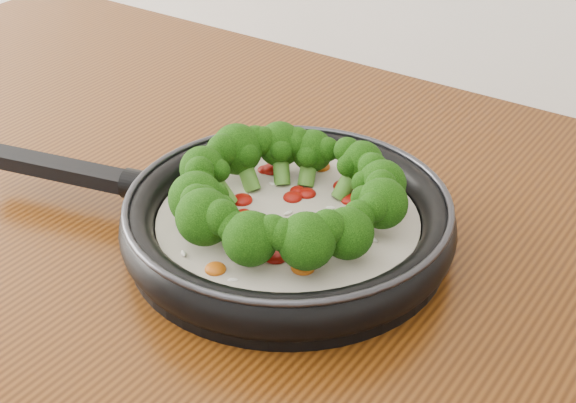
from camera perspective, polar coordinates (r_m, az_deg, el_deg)
The scene contains 1 object.
skillet at distance 0.78m, azimuth -0.28°, elevation -0.91°, with size 0.51×0.38×0.09m.
Camera 1 is at (0.36, 0.52, 1.36)m, focal length 52.42 mm.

